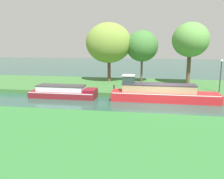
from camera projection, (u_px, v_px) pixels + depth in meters
name	position (u px, v px, depth m)	size (l,w,h in m)	color
ground_plane	(163.00, 104.00, 19.38)	(120.00, 120.00, 0.00)	#264C41
riverbank_far	(160.00, 87.00, 26.11)	(72.00, 10.00, 0.40)	#3A6C33
riverbank_near	(172.00, 150.00, 10.64)	(72.00, 10.00, 0.40)	#2F6F32
red_barge	(161.00, 93.00, 20.42)	(9.30, 1.89, 2.27)	red
maroon_narrowboat	(64.00, 92.00, 21.93)	(6.32, 2.02, 1.16)	maroon
willow_tree_left	(108.00, 43.00, 27.72)	(5.51, 4.19, 7.11)	brown
willow_tree_centre	(142.00, 46.00, 27.55)	(3.79, 3.82, 6.19)	brown
willow_tree_right	(190.00, 40.00, 25.86)	(4.07, 4.71, 6.98)	brown
lamp_post	(221.00, 72.00, 21.86)	(0.24, 0.24, 3.16)	#333338
mooring_post_near	(158.00, 89.00, 21.94)	(0.16, 0.16, 0.76)	#4B2E2F
mooring_post_far	(114.00, 88.00, 22.63)	(0.17, 0.17, 0.66)	#4A2F31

